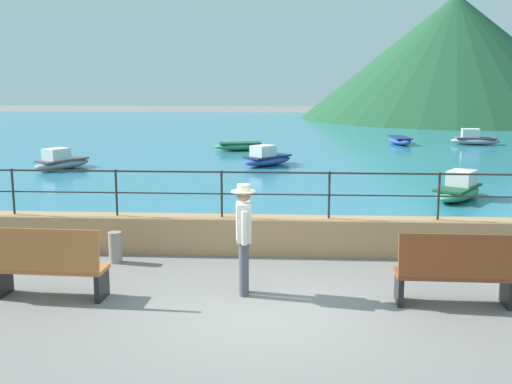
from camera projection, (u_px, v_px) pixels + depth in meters
The scene contains 15 objects.
ground_plane at pixel (268, 313), 9.27m from camera, with size 120.00×120.00×0.00m, color slate.
promenade_wall at pixel (275, 235), 12.35m from camera, with size 20.00×0.56×0.70m, color tan.
railing at pixel (275, 185), 12.17m from camera, with size 18.44×0.04×0.90m.
lake_water at pixel (288, 137), 34.63m from camera, with size 64.00×44.32×0.06m, color teal.
hill_main at pixel (454, 57), 48.49m from camera, with size 23.11×23.11×9.28m, color #1E4C2D.
bench_main at pixel (49, 264), 9.77m from camera, with size 1.73×0.64×1.13m.
bench_far at pixel (455, 270), 9.45m from camera, with size 1.71×0.59×1.13m.
person_walking at pixel (244, 233), 9.92m from camera, with size 0.38×0.57×1.75m.
bollard at pixel (115, 247), 11.74m from camera, with size 0.24×0.24×0.57m, color gray.
boat_0 at pixel (475, 139), 30.74m from camera, with size 2.39×1.17×0.76m.
boat_1 at pixel (400, 140), 30.93m from camera, with size 1.13×2.38×0.36m.
boat_2 at pixel (61, 162), 22.87m from camera, with size 1.93×2.44×0.76m.
boat_3 at pixel (267, 158), 23.78m from camera, with size 2.19×2.33×0.76m.
boat_4 at pixel (459, 190), 17.36m from camera, with size 1.98×2.43×0.76m.
boat_6 at pixel (240, 146), 28.45m from camera, with size 2.43×1.31×0.36m.
Camera 1 is at (0.36, -8.79, 3.41)m, focal length 45.10 mm.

